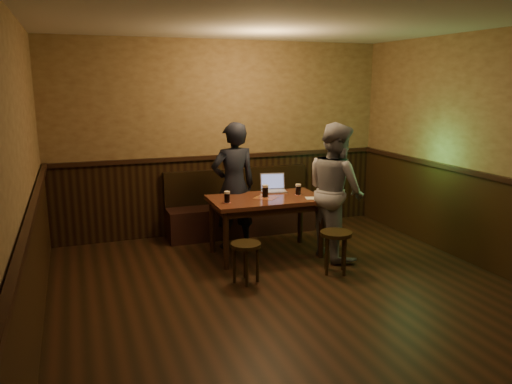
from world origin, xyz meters
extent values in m
cube|color=black|center=(0.00, 0.00, -0.01)|extent=(5.00, 6.00, 0.02)
cube|color=beige|center=(0.00, 0.00, 2.81)|extent=(5.00, 6.00, 0.02)
cube|color=#947A4B|center=(0.00, 3.01, 1.40)|extent=(5.00, 0.02, 2.80)
cube|color=#947A4B|center=(-2.51, 0.00, 1.40)|extent=(0.02, 6.00, 2.80)
cube|color=black|center=(0.00, 2.98, 0.55)|extent=(4.98, 0.04, 1.10)
cube|color=black|center=(-2.48, 0.00, 0.55)|extent=(0.04, 5.98, 1.10)
cube|color=black|center=(2.48, 0.00, 0.55)|extent=(0.04, 5.98, 1.10)
cube|color=black|center=(0.00, 2.95, 1.13)|extent=(4.98, 0.06, 0.06)
cube|color=black|center=(-2.45, 0.00, 1.13)|extent=(0.06, 5.98, 0.06)
cube|color=black|center=(0.19, 2.71, 0.23)|extent=(2.20, 0.50, 0.45)
cube|color=black|center=(0.19, 2.91, 0.70)|extent=(2.20, 0.10, 0.50)
cube|color=#502416|center=(0.19, 1.72, 0.74)|extent=(1.44, 0.84, 0.05)
cube|color=black|center=(0.19, 1.72, 0.66)|extent=(1.32, 0.71, 0.08)
cube|color=maroon|center=(0.19, 1.72, 0.77)|extent=(0.38, 0.38, 0.00)
cylinder|color=black|center=(-0.45, 1.40, 0.36)|extent=(0.07, 0.07, 0.71)
cylinder|color=black|center=(-0.44, 2.05, 0.36)|extent=(0.07, 0.07, 0.71)
cylinder|color=black|center=(0.81, 1.38, 0.36)|extent=(0.07, 0.07, 0.71)
cylinder|color=black|center=(0.82, 2.03, 0.36)|extent=(0.07, 0.07, 0.71)
cylinder|color=black|center=(-0.36, 0.93, 0.44)|extent=(0.41, 0.41, 0.04)
cylinder|color=black|center=(-0.24, 0.90, 0.22)|extent=(0.04, 0.04, 0.44)
cylinder|color=black|center=(-0.33, 1.06, 0.22)|extent=(0.04, 0.04, 0.44)
cylinder|color=black|center=(-0.49, 0.97, 0.22)|extent=(0.04, 0.04, 0.44)
cylinder|color=black|center=(-0.40, 0.81, 0.22)|extent=(0.04, 0.04, 0.44)
cylinder|color=black|center=(0.72, 0.85, 0.48)|extent=(0.47, 0.47, 0.04)
cylinder|color=black|center=(0.86, 0.90, 0.24)|extent=(0.04, 0.04, 0.48)
cylinder|color=black|center=(0.68, 0.98, 0.24)|extent=(0.04, 0.04, 0.48)
cylinder|color=black|center=(0.59, 0.80, 0.24)|extent=(0.04, 0.04, 0.48)
cylinder|color=black|center=(0.77, 0.72, 0.24)|extent=(0.04, 0.04, 0.48)
cylinder|color=maroon|center=(-0.37, 1.62, 0.77)|extent=(0.09, 0.09, 0.00)
cylinder|color=silver|center=(-0.37, 1.62, 0.77)|extent=(0.08, 0.08, 0.00)
cylinder|color=black|center=(-0.37, 1.62, 0.83)|extent=(0.07, 0.07, 0.11)
cylinder|color=beige|center=(-0.37, 1.62, 0.90)|extent=(0.07, 0.07, 0.03)
cylinder|color=maroon|center=(0.18, 1.73, 0.77)|extent=(0.10, 0.10, 0.00)
cylinder|color=silver|center=(0.18, 1.73, 0.77)|extent=(0.09, 0.09, 0.00)
cylinder|color=black|center=(0.18, 1.73, 0.84)|extent=(0.08, 0.08, 0.13)
cylinder|color=beige|center=(0.18, 1.73, 0.91)|extent=(0.08, 0.08, 0.03)
cylinder|color=maroon|center=(0.63, 1.72, 0.77)|extent=(0.09, 0.09, 0.00)
cylinder|color=silver|center=(0.63, 1.72, 0.77)|extent=(0.08, 0.08, 0.00)
cylinder|color=black|center=(0.63, 1.72, 0.83)|extent=(0.07, 0.07, 0.11)
cylinder|color=beige|center=(0.63, 1.72, 0.90)|extent=(0.07, 0.07, 0.03)
cube|color=silver|center=(0.40, 1.99, 0.77)|extent=(0.37, 0.29, 0.02)
cube|color=#B2B2B7|center=(0.40, 1.99, 0.78)|extent=(0.33, 0.24, 0.00)
cube|color=silver|center=(0.43, 2.10, 0.89)|extent=(0.34, 0.14, 0.22)
cube|color=#616FB5|center=(0.43, 2.09, 0.89)|extent=(0.31, 0.11, 0.18)
cube|color=silver|center=(0.75, 1.47, 0.77)|extent=(0.25, 0.20, 0.00)
imported|color=black|center=(-0.10, 2.17, 0.85)|extent=(0.64, 0.44, 1.70)
imported|color=gray|center=(0.99, 1.38, 0.86)|extent=(0.70, 0.88, 1.72)
camera|label=1|loc=(-2.08, -4.05, 2.20)|focal=35.00mm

